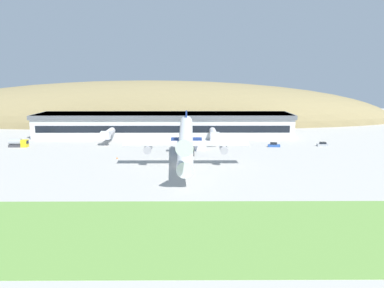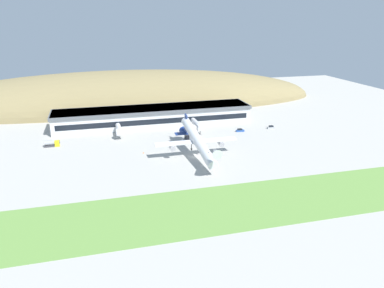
# 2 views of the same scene
# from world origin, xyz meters

# --- Properties ---
(ground_plane) EXTENTS (389.59, 389.59, 0.00)m
(ground_plane) POSITION_xyz_m (0.00, 0.00, 0.00)
(ground_plane) COLOR #ADAAA3
(grass_strip_foreground) EXTENTS (350.63, 30.51, 0.08)m
(grass_strip_foreground) POSITION_xyz_m (0.00, -45.88, 0.04)
(grass_strip_foreground) COLOR #669342
(grass_strip_foreground) RESTS_ON ground_plane
(hill_backdrop) EXTENTS (285.13, 74.33, 46.60)m
(hill_backdrop) POSITION_xyz_m (-22.23, 110.78, 0.00)
(hill_backdrop) COLOR olive
(hill_backdrop) RESTS_ON ground_plane
(terminal_building) EXTENTS (109.10, 20.40, 10.02)m
(terminal_building) POSITION_xyz_m (-8.33, 54.99, 5.68)
(terminal_building) COLOR silver
(terminal_building) RESTS_ON ground_plane
(jetway_0) EXTENTS (3.38, 13.93, 5.43)m
(jetway_0) POSITION_xyz_m (-28.90, 37.59, 3.99)
(jetway_0) COLOR silver
(jetway_0) RESTS_ON ground_plane
(jetway_1) EXTENTS (3.38, 16.49, 5.43)m
(jetway_1) POSITION_xyz_m (11.86, 36.25, 3.99)
(jetway_1) COLOR silver
(jetway_1) RESTS_ON ground_plane
(cargo_airplane) EXTENTS (36.49, 53.35, 12.38)m
(cargo_airplane) POSITION_xyz_m (1.53, 0.16, 7.42)
(cargo_airplane) COLOR silver
(service_car_0) EXTENTS (4.46, 1.94, 1.63)m
(service_car_0) POSITION_xyz_m (33.77, 30.38, 0.68)
(service_car_0) COLOR #264C99
(service_car_0) RESTS_ON ground_plane
(service_car_1) EXTENTS (3.98, 1.90, 1.57)m
(service_car_1) POSITION_xyz_m (52.24, 31.62, 0.65)
(service_car_1) COLOR #999EA3
(service_car_1) RESTS_ON ground_plane
(fuel_truck) EXTENTS (6.27, 2.40, 3.27)m
(fuel_truck) POSITION_xyz_m (5.48, 24.77, 1.54)
(fuel_truck) COLOR #333338
(fuel_truck) RESTS_ON ground_plane
(box_truck) EXTENTS (6.85, 2.28, 3.06)m
(box_truck) POSITION_xyz_m (-60.56, 30.65, 1.47)
(box_truck) COLOR gold
(box_truck) RESTS_ON ground_plane
(traffic_cone_0) EXTENTS (0.52, 0.52, 0.58)m
(traffic_cone_0) POSITION_xyz_m (-20.44, 10.69, 0.28)
(traffic_cone_0) COLOR orange
(traffic_cone_0) RESTS_ON ground_plane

